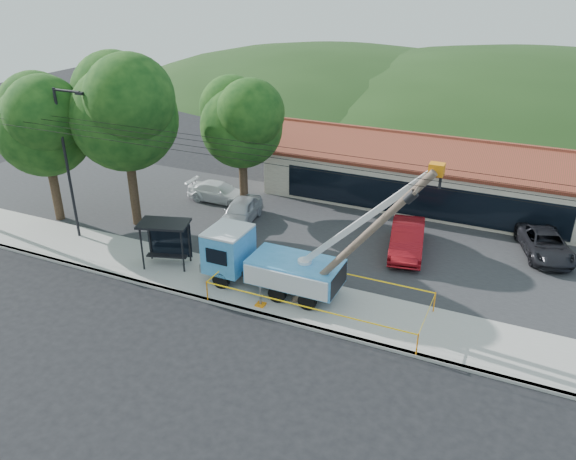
% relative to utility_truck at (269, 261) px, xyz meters
% --- Properties ---
extents(ground, '(120.00, 120.00, 0.00)m').
position_rel_utility_truck_xyz_m(ground, '(0.85, -4.37, -1.65)').
color(ground, black).
rests_on(ground, ground).
extents(curb, '(60.00, 0.25, 0.15)m').
position_rel_utility_truck_xyz_m(curb, '(0.85, -2.27, -1.57)').
color(curb, '#A09D95').
rests_on(curb, ground).
extents(sidewalk, '(60.00, 4.00, 0.15)m').
position_rel_utility_truck_xyz_m(sidewalk, '(0.85, -0.37, -1.57)').
color(sidewalk, '#A09D95').
rests_on(sidewalk, ground).
extents(parking_lot, '(60.00, 12.00, 0.10)m').
position_rel_utility_truck_xyz_m(parking_lot, '(0.85, 7.63, -1.60)').
color(parking_lot, '#28282B').
rests_on(parking_lot, ground).
extents(strip_mall, '(22.50, 8.53, 4.67)m').
position_rel_utility_truck_xyz_m(strip_mall, '(4.85, 15.61, 0.23)').
color(strip_mall, '#BAA993').
rests_on(strip_mall, ground).
extents(streetlight, '(2.13, 0.22, 9.00)m').
position_rel_utility_truck_xyz_m(streetlight, '(-12.94, 0.63, 3.66)').
color(streetlight, black).
rests_on(streetlight, ground).
extents(tree_west_near, '(7.56, 6.72, 10.80)m').
position_rel_utility_truck_xyz_m(tree_west_near, '(-11.15, 3.63, 5.88)').
color(tree_west_near, '#332316').
rests_on(tree_west_near, ground).
extents(tree_west_far, '(6.84, 6.08, 9.48)m').
position_rel_utility_truck_xyz_m(tree_west_far, '(-16.15, 2.13, 4.89)').
color(tree_west_far, '#332316').
rests_on(tree_west_far, ground).
extents(tree_lot, '(6.30, 5.60, 8.94)m').
position_rel_utility_truck_xyz_m(tree_lot, '(-6.15, 8.63, 4.56)').
color(tree_lot, '#332316').
rests_on(tree_lot, ground).
extents(hill_west, '(78.40, 56.00, 28.00)m').
position_rel_utility_truck_xyz_m(hill_west, '(-14.15, 50.63, -1.65)').
color(hill_west, '#1B3413').
rests_on(hill_west, ground).
extents(hill_center, '(89.60, 64.00, 32.00)m').
position_rel_utility_truck_xyz_m(hill_center, '(10.85, 50.63, -1.65)').
color(hill_center, '#1B3413').
rests_on(hill_center, ground).
extents(utility_truck, '(11.32, 3.78, 7.71)m').
position_rel_utility_truck_xyz_m(utility_truck, '(0.00, 0.00, 0.00)').
color(utility_truck, black).
rests_on(utility_truck, ground).
extents(leaning_pole, '(6.23, 1.86, 7.67)m').
position_rel_utility_truck_xyz_m(leaning_pole, '(4.96, -0.61, 2.64)').
color(leaning_pole, brown).
rests_on(leaning_pole, ground).
extents(bus_shelter, '(2.99, 2.33, 2.54)m').
position_rel_utility_truck_xyz_m(bus_shelter, '(-6.15, -0.03, 0.36)').
color(bus_shelter, black).
rests_on(bus_shelter, ground).
extents(caution_tape, '(10.30, 3.64, 1.05)m').
position_rel_utility_truck_xyz_m(caution_tape, '(2.90, -0.55, -0.72)').
color(caution_tape, orange).
rests_on(caution_tape, ground).
extents(car_silver, '(2.47, 4.72, 1.53)m').
position_rel_utility_truck_xyz_m(car_silver, '(-5.24, 6.51, -1.65)').
color(car_silver, '#AEB1B5').
rests_on(car_silver, ground).
extents(car_red, '(2.72, 5.38, 1.69)m').
position_rel_utility_truck_xyz_m(car_red, '(5.34, 6.79, -1.65)').
color(car_red, maroon).
rests_on(car_red, ground).
extents(car_white, '(4.61, 1.99, 1.32)m').
position_rel_utility_truck_xyz_m(car_white, '(-8.33, 9.03, -1.65)').
color(car_white, white).
rests_on(car_white, ground).
extents(car_dark, '(3.74, 5.47, 1.39)m').
position_rel_utility_truck_xyz_m(car_dark, '(12.50, 9.69, -1.65)').
color(car_dark, black).
rests_on(car_dark, ground).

